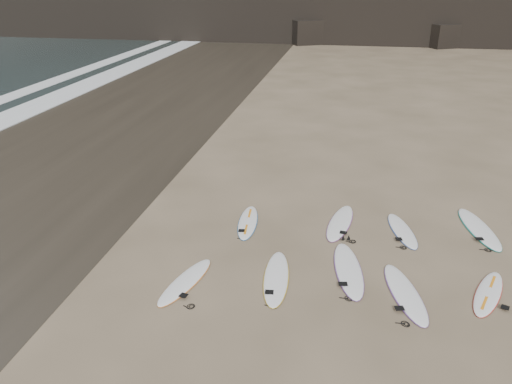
# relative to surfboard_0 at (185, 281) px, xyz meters

# --- Properties ---
(ground) EXTENTS (240.00, 240.00, 0.00)m
(ground) POSITION_rel_surfboard_0_xyz_m (4.39, 1.04, -0.04)
(ground) COLOR #897559
(ground) RESTS_ON ground
(wet_sand) EXTENTS (12.00, 200.00, 0.01)m
(wet_sand) POSITION_rel_surfboard_0_xyz_m (-8.61, 11.04, -0.04)
(wet_sand) COLOR #383026
(wet_sand) RESTS_ON ground
(surfboard_0) EXTENTS (1.11, 2.38, 0.08)m
(surfboard_0) POSITION_rel_surfboard_0_xyz_m (0.00, 0.00, 0.00)
(surfboard_0) COLOR white
(surfboard_0) RESTS_ON ground
(surfboard_1) EXTENTS (0.83, 2.60, 0.09)m
(surfboard_1) POSITION_rel_surfboard_0_xyz_m (2.23, 0.59, 0.00)
(surfboard_1) COLOR white
(surfboard_1) RESTS_ON ground
(surfboard_2) EXTENTS (1.09, 2.81, 0.10)m
(surfboard_2) POSITION_rel_surfboard_0_xyz_m (4.03, 1.32, 0.01)
(surfboard_2) COLOR white
(surfboard_2) RESTS_ON ground
(surfboard_3) EXTENTS (1.25, 2.66, 0.09)m
(surfboard_3) POSITION_rel_surfboard_0_xyz_m (5.41, 0.52, 0.00)
(surfboard_3) COLOR white
(surfboard_3) RESTS_ON ground
(surfboard_4) EXTENTS (1.33, 2.24, 0.08)m
(surfboard_4) POSITION_rel_surfboard_0_xyz_m (7.40, 0.90, -0.00)
(surfboard_4) COLOR white
(surfboard_4) RESTS_ON ground
(surfboard_5) EXTENTS (0.76, 2.35, 0.08)m
(surfboard_5) POSITION_rel_surfboard_0_xyz_m (0.89, 3.48, -0.00)
(surfboard_5) COLOR white
(surfboard_5) RESTS_ON ground
(surfboard_6) EXTENTS (1.04, 2.64, 0.09)m
(surfboard_6) POSITION_rel_surfboard_0_xyz_m (3.72, 3.98, 0.00)
(surfboard_6) COLOR white
(surfboard_6) RESTS_ON ground
(surfboard_7) EXTENTS (1.06, 2.34, 0.08)m
(surfboard_7) POSITION_rel_surfboard_0_xyz_m (5.59, 3.81, -0.00)
(surfboard_7) COLOR white
(surfboard_7) RESTS_ON ground
(surfboard_8) EXTENTS (1.18, 2.84, 0.10)m
(surfboard_8) POSITION_rel_surfboard_0_xyz_m (7.89, 4.37, 0.01)
(surfboard_8) COLOR white
(surfboard_8) RESTS_ON ground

